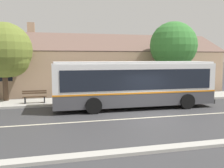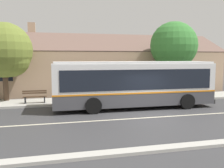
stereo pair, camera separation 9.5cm
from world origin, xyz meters
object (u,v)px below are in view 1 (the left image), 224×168
(bench_by_building, at_px, (35,97))
(street_tree_primary, at_px, (174,47))
(bench_down_street, at_px, (93,95))
(transit_bus, at_px, (134,83))
(street_tree_secondary, at_px, (5,52))

(bench_by_building, xyz_separation_m, street_tree_primary, (11.67, 1.75, 3.76))
(bench_down_street, bearing_deg, transit_bus, -47.85)
(bench_by_building, relative_size, bench_down_street, 0.90)
(bench_by_building, relative_size, street_tree_primary, 0.25)
(transit_bus, xyz_separation_m, street_tree_primary, (5.14, 4.28, 2.65))
(bench_down_street, relative_size, street_tree_primary, 0.28)
(bench_down_street, bearing_deg, street_tree_secondary, 166.00)
(transit_bus, height_order, bench_down_street, transit_bus)
(bench_by_building, height_order, bench_down_street, same)
(bench_down_street, distance_m, street_tree_secondary, 7.20)
(bench_by_building, bearing_deg, transit_bus, -21.15)
(transit_bus, xyz_separation_m, bench_by_building, (-6.53, 2.52, -1.10))
(transit_bus, bearing_deg, street_tree_secondary, 154.37)
(transit_bus, xyz_separation_m, street_tree_secondary, (-8.58, 4.11, 2.10))
(bench_down_street, height_order, street_tree_primary, street_tree_primary)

